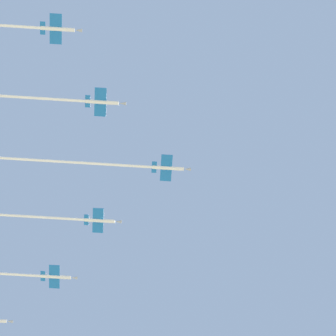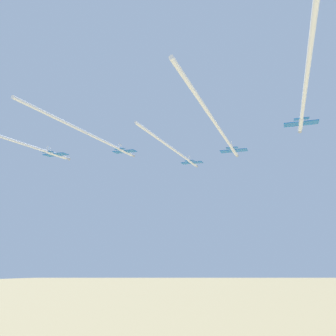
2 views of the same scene
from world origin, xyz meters
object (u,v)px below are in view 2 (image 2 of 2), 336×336
object	(u,v)px
jet_lead	(180,154)
jet_port_inner	(101,140)
jet_starboard_inner	(222,133)
jet_starboard_outer	(305,91)
jet_port_outer	(20,143)

from	to	relation	value
jet_lead	jet_port_inner	size ratio (longest dim) A/B	1.00
jet_port_inner	jet_starboard_inner	distance (m)	36.81
jet_port_inner	jet_starboard_outer	bearing A→B (deg)	-17.59
jet_lead	jet_starboard_inner	size ratio (longest dim) A/B	0.88
jet_port_inner	jet_port_outer	distance (m)	22.18
jet_lead	jet_port_inner	bearing A→B (deg)	-134.15
jet_port_inner	jet_starboard_inner	xyz separation A→B (m)	(-28.23, 23.44, -2.91)
jet_port_outer	jet_starboard_inner	bearing A→B (deg)	9.24
jet_starboard_inner	jet_port_inner	bearing A→B (deg)	174.59
jet_port_inner	jet_starboard_inner	world-z (taller)	jet_port_inner
jet_lead	jet_starboard_inner	world-z (taller)	jet_lead
jet_starboard_outer	jet_port_outer	bearing A→B (deg)	176.08
jet_port_inner	jet_lead	bearing A→B (deg)	45.85
jet_lead	jet_port_outer	xyz separation A→B (m)	(47.75, 5.18, -0.89)
jet_port_inner	jet_port_outer	world-z (taller)	jet_port_inner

